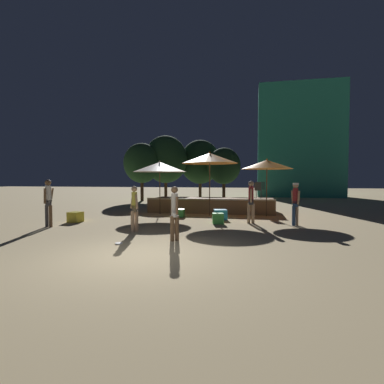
% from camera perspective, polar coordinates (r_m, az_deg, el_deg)
% --- Properties ---
extents(ground_plane, '(120.00, 120.00, 0.00)m').
position_cam_1_polar(ground_plane, '(7.66, -9.75, -11.94)').
color(ground_plane, '#D1B784').
extents(wooden_deck, '(7.03, 2.81, 0.84)m').
position_cam_1_polar(wooden_deck, '(17.61, 3.87, -2.48)').
color(wooden_deck, olive).
rests_on(wooden_deck, ground).
extents(patio_umbrella_0, '(2.91, 2.91, 3.32)m').
position_cam_1_polar(patio_umbrella_0, '(15.55, 3.39, 6.42)').
color(patio_umbrella_0, brown).
rests_on(patio_umbrella_0, ground).
extents(patio_umbrella_1, '(2.90, 2.90, 2.91)m').
position_cam_1_polar(patio_umbrella_1, '(16.46, -6.16, 4.75)').
color(patio_umbrella_1, brown).
rests_on(patio_umbrella_1, ground).
extents(patio_umbrella_2, '(2.59, 2.59, 2.95)m').
position_cam_1_polar(patio_umbrella_2, '(15.74, 14.08, 5.10)').
color(patio_umbrella_2, brown).
rests_on(patio_umbrella_2, ground).
extents(cube_seat_0, '(0.58, 0.58, 0.45)m').
position_cam_1_polar(cube_seat_0, '(14.29, -21.32, -4.45)').
color(cube_seat_0, yellow).
rests_on(cube_seat_0, ground).
extents(cube_seat_1, '(0.54, 0.54, 0.39)m').
position_cam_1_polar(cube_seat_1, '(15.07, -2.48, -4.03)').
color(cube_seat_1, '#4CC651').
rests_on(cube_seat_1, ground).
extents(cube_seat_2, '(0.55, 0.55, 0.45)m').
position_cam_1_polar(cube_seat_2, '(12.87, 4.97, -5.03)').
color(cube_seat_2, '#4CC651').
rests_on(cube_seat_2, ground).
extents(cube_seat_3, '(0.71, 0.71, 0.47)m').
position_cam_1_polar(cube_seat_3, '(14.22, 5.43, -4.28)').
color(cube_seat_3, '#2D9EDB').
rests_on(cube_seat_3, ground).
extents(person_0, '(0.35, 0.43, 1.75)m').
position_cam_1_polar(person_0, '(12.96, 19.10, -1.68)').
color(person_0, '#2D4C7F').
rests_on(person_0, ground).
extents(person_1, '(0.31, 0.53, 1.88)m').
position_cam_1_polar(person_1, '(13.14, -25.68, -1.47)').
color(person_1, brown).
rests_on(person_1, ground).
extents(person_2, '(0.45, 0.37, 1.65)m').
position_cam_1_polar(person_2, '(11.00, -10.91, -2.88)').
color(person_2, tan).
rests_on(person_2, ground).
extents(person_3, '(0.34, 0.36, 1.68)m').
position_cam_1_polar(person_3, '(9.23, -3.34, -3.74)').
color(person_3, brown).
rests_on(person_3, ground).
extents(person_4, '(0.31, 0.54, 1.82)m').
position_cam_1_polar(person_4, '(13.06, 11.18, -1.49)').
color(person_4, tan).
rests_on(person_4, ground).
extents(bistro_chair_0, '(0.42, 0.42, 0.90)m').
position_cam_1_polar(bistro_chair_0, '(16.63, 12.48, 0.64)').
color(bistro_chair_0, '#2D3338').
rests_on(bistro_chair_0, wooden_deck).
extents(bistro_chair_1, '(0.47, 0.47, 0.90)m').
position_cam_1_polar(bistro_chair_1, '(17.91, 13.12, 0.76)').
color(bistro_chair_1, '#1E4C47').
rests_on(bistro_chair_1, wooden_deck).
extents(frisbee_disc, '(0.22, 0.22, 0.03)m').
position_cam_1_polar(frisbee_disc, '(9.14, -13.77, -9.49)').
color(frisbee_disc, white).
rests_on(frisbee_disc, ground).
extents(background_tree_0, '(3.80, 3.80, 5.63)m').
position_cam_1_polar(background_tree_0, '(28.73, 1.57, 5.73)').
color(background_tree_0, '#3D2B1C').
rests_on(background_tree_0, ground).
extents(background_tree_1, '(3.91, 3.91, 5.85)m').
position_cam_1_polar(background_tree_1, '(27.49, -5.04, 6.20)').
color(background_tree_1, '#3D2B1C').
rests_on(background_tree_1, ground).
extents(background_tree_2, '(2.91, 2.91, 4.67)m').
position_cam_1_polar(background_tree_2, '(26.58, 6.10, 4.94)').
color(background_tree_2, '#3D2B1C').
rests_on(background_tree_2, ground).
extents(background_tree_3, '(3.15, 3.15, 5.04)m').
position_cam_1_polar(background_tree_3, '(26.54, -9.53, 5.44)').
color(background_tree_3, '#3D2B1C').
rests_on(background_tree_3, ground).
extents(distant_building, '(8.71, 4.89, 11.89)m').
position_cam_1_polar(distant_building, '(35.14, 19.67, 8.94)').
color(distant_building, teal).
rests_on(distant_building, ground).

